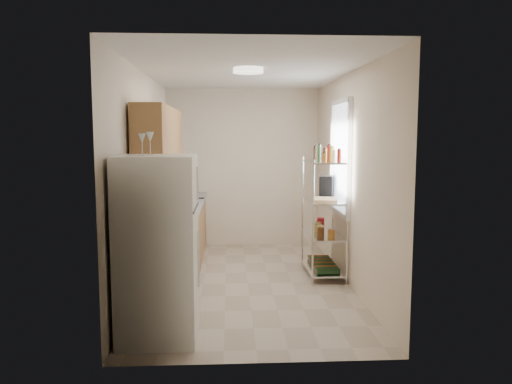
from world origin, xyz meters
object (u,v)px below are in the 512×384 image
(cutting_board, at_px, (325,199))
(espresso_machine, at_px, (327,185))
(refrigerator, at_px, (158,248))
(rice_cooker, at_px, (173,198))
(frying_pan_large, at_px, (177,201))

(cutting_board, distance_m, espresso_machine, 0.46)
(refrigerator, distance_m, cutting_board, 2.62)
(rice_cooker, relative_size, cutting_board, 0.68)
(frying_pan_large, distance_m, espresso_machine, 2.11)
(frying_pan_large, xyz_separation_m, cutting_board, (1.96, -0.73, 0.10))
(refrigerator, bearing_deg, frying_pan_large, 92.08)
(refrigerator, xyz_separation_m, cutting_board, (1.87, 1.82, 0.19))
(espresso_machine, bearing_deg, cutting_board, -84.74)
(refrigerator, height_order, espresso_machine, refrigerator)
(frying_pan_large, bearing_deg, cutting_board, -37.86)
(rice_cooker, bearing_deg, cutting_board, -10.78)
(refrigerator, relative_size, cutting_board, 4.29)
(cutting_board, xyz_separation_m, espresso_machine, (0.11, 0.43, 0.14))
(refrigerator, relative_size, rice_cooker, 6.27)
(rice_cooker, bearing_deg, refrigerator, -87.42)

